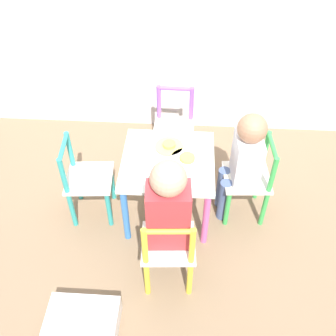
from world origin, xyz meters
The scene contains 12 objects.
ground_plane centered at (0.00, 0.00, 0.00)m, with size 6.00×6.00×0.00m, color #7F664C.
kids_table centered at (0.00, 0.00, 0.35)m, with size 0.51×0.51×0.42m.
chair_yellow centered at (0.03, -0.47, 0.26)m, with size 0.28×0.28×0.53m.
chair_green centered at (0.47, 0.03, 0.26)m, with size 0.28×0.28×0.53m.
chair_purple centered at (0.01, 0.47, 0.26)m, with size 0.27×0.27×0.53m.
chair_teal centered at (-0.47, -0.04, 0.26)m, with size 0.28×0.28×0.53m.
child_front centered at (0.03, -0.41, 0.48)m, with size 0.21×0.22×0.80m.
child_right centered at (0.41, 0.03, 0.43)m, with size 0.22×0.21×0.72m.
plate_front centered at (0.00, -0.10, 0.43)m, with size 0.16×0.16×0.03m.
plate_right centered at (0.10, 0.00, 0.43)m, with size 0.19×0.19×0.03m.
plate_back centered at (0.00, 0.10, 0.43)m, with size 0.16×0.16×0.03m.
storage_bin centered at (-0.36, -0.78, 0.06)m, with size 0.34×0.25×0.12m.
Camera 1 is at (0.10, -1.56, 1.89)m, focal length 42.00 mm.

